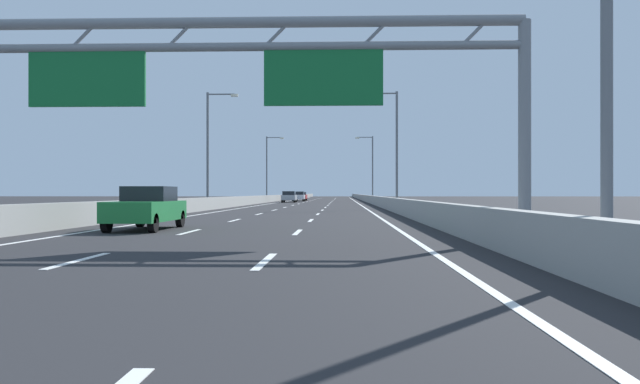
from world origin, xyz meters
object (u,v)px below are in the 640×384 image
(sign_gantry, at_px, (223,70))
(green_car, at_px, (147,208))
(silver_car, at_px, (289,197))
(streetlamp_left_far, at_px, (268,165))
(streetlamp_right_far, at_px, (371,164))
(white_car, at_px, (299,196))
(streetlamp_left_mid, at_px, (210,143))
(streetlamp_right_mid, at_px, (394,142))
(red_car, at_px, (301,196))

(sign_gantry, xyz_separation_m, green_car, (-3.52, 4.29, -4.07))
(sign_gantry, height_order, silver_car, sign_gantry)
(streetlamp_left_far, relative_size, streetlamp_right_far, 1.00)
(sign_gantry, xyz_separation_m, streetlamp_left_far, (-7.31, 75.18, 0.55))
(streetlamp_right_far, relative_size, white_car, 2.29)
(sign_gantry, bearing_deg, green_car, 129.32)
(streetlamp_left_mid, height_order, streetlamp_right_far, same)
(streetlamp_left_mid, relative_size, streetlamp_left_far, 1.00)
(sign_gantry, bearing_deg, silver_car, 93.08)
(streetlamp_right_far, xyz_separation_m, green_car, (-11.14, -70.88, -4.62))
(white_car, bearing_deg, sign_gantry, -87.71)
(sign_gantry, relative_size, green_car, 3.72)
(streetlamp_right_far, bearing_deg, streetlamp_left_far, 180.00)
(white_car, bearing_deg, silver_car, -91.89)
(streetlamp_right_far, relative_size, silver_car, 2.26)
(silver_car, bearing_deg, streetlamp_right_mid, -71.51)
(streetlamp_right_far, bearing_deg, sign_gantry, -95.79)
(streetlamp_right_mid, bearing_deg, streetlamp_left_mid, 180.00)
(streetlamp_right_mid, relative_size, green_car, 2.05)
(streetlamp_right_far, distance_m, red_car, 16.71)
(streetlamp_left_mid, xyz_separation_m, streetlamp_right_mid, (14.93, 0.00, 0.00))
(streetlamp_left_mid, xyz_separation_m, streetlamp_right_far, (14.93, 41.32, 0.00))
(streetlamp_right_mid, height_order, silver_car, streetlamp_right_mid)
(streetlamp_left_mid, bearing_deg, streetlamp_right_far, 70.13)
(streetlamp_left_mid, bearing_deg, white_car, 84.96)
(red_car, distance_m, white_car, 6.70)
(white_car, bearing_deg, streetlamp_right_far, -25.18)
(red_car, height_order, white_car, white_car)
(silver_car, bearing_deg, red_car, 88.90)
(streetlamp_right_far, bearing_deg, red_car, 132.70)
(streetlamp_left_mid, xyz_separation_m, red_car, (4.05, 53.11, -4.66))
(green_car, bearing_deg, streetlamp_right_far, 81.07)
(sign_gantry, xyz_separation_m, streetlamp_left_mid, (-7.31, 33.86, 0.55))
(silver_car, relative_size, red_car, 0.90)
(green_car, distance_m, white_car, 75.98)
(green_car, bearing_deg, sign_gantry, -50.68)
(sign_gantry, distance_m, red_car, 87.13)
(sign_gantry, relative_size, streetlamp_right_far, 1.81)
(silver_car, bearing_deg, sign_gantry, -86.92)
(streetlamp_left_far, height_order, silver_car, streetlamp_left_far)
(streetlamp_right_mid, relative_size, white_car, 2.29)
(streetlamp_left_mid, relative_size, streetlamp_right_far, 1.00)
(streetlamp_left_mid, bearing_deg, streetlamp_left_far, 90.00)
(white_car, bearing_deg, green_car, -90.23)
(streetlamp_left_far, xyz_separation_m, silver_car, (3.68, -7.65, -4.63))
(streetlamp_left_mid, distance_m, streetlamp_right_far, 43.93)
(silver_car, distance_m, red_car, 19.45)
(green_car, bearing_deg, streetlamp_right_mid, 69.36)
(streetlamp_left_mid, distance_m, streetlamp_right_mid, 14.93)
(streetlamp_left_mid, height_order, green_car, streetlamp_left_mid)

